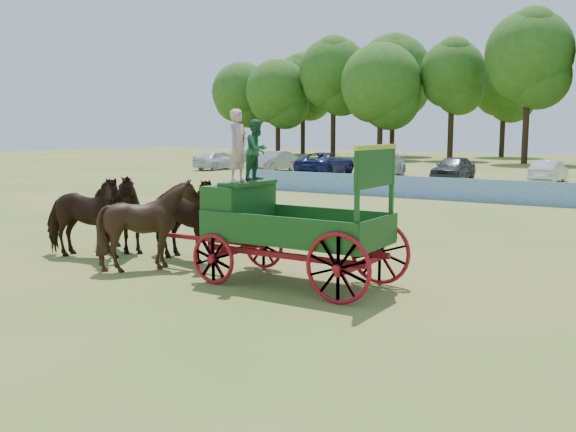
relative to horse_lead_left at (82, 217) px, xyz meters
The scene contains 8 objects.
ground 6.13m from the horse_lead_left, ahead, with size 160.00×160.00×0.00m, color #9F8847.
horse_lead_left is the anchor object (origin of this frame).
horse_lead_right 1.10m from the horse_lead_left, 90.00° to the left, with size 1.15×2.53×2.13m, color black.
horse_wheel_left 2.40m from the horse_lead_left, ahead, with size 1.73×1.94×2.14m, color black.
horse_wheel_right 2.64m from the horse_lead_left, 24.62° to the left, with size 1.15×2.53×2.13m, color black.
farm_dray 5.44m from the horse_lead_left, ahead, with size 6.00×2.00×3.72m.
sponsor_banner 19.10m from the horse_lead_left, 74.74° to the left, with size 26.00×0.08×1.05m, color #215BB3.
parked_cars 30.88m from the horse_lead_left, 86.58° to the left, with size 48.23×6.60×1.63m.
Camera 1 is at (7.07, -11.30, 3.29)m, focal length 40.00 mm.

